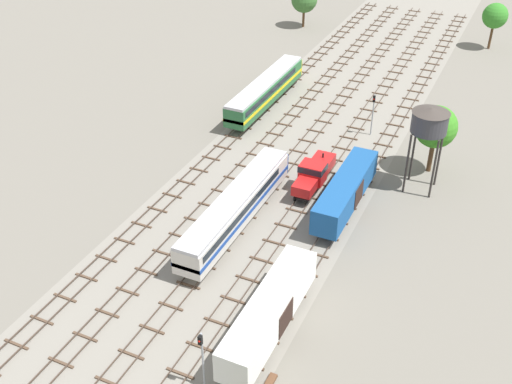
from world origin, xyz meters
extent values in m
plane|color=slate|center=(0.00, 56.00, 0.00)|extent=(480.00, 480.00, 0.00)
cube|color=gray|center=(0.00, 56.00, 0.00)|extent=(22.01, 176.00, 0.01)
cube|color=#47382D|center=(-9.72, 57.00, 0.22)|extent=(0.07, 126.00, 0.15)
cube|color=#47382D|center=(-8.29, 57.00, 0.22)|extent=(0.07, 126.00, 0.15)
cube|color=brown|center=(-9.00, 16.50, 0.07)|extent=(2.40, 0.22, 0.14)
cube|color=brown|center=(-9.00, 19.50, 0.07)|extent=(2.40, 0.22, 0.14)
cube|color=brown|center=(-9.00, 22.50, 0.07)|extent=(2.40, 0.22, 0.14)
cube|color=brown|center=(-9.00, 25.50, 0.07)|extent=(2.40, 0.22, 0.14)
cube|color=brown|center=(-9.00, 28.50, 0.07)|extent=(2.40, 0.22, 0.14)
cube|color=brown|center=(-9.00, 31.50, 0.07)|extent=(2.40, 0.22, 0.14)
cube|color=brown|center=(-9.00, 34.50, 0.07)|extent=(2.40, 0.22, 0.14)
cube|color=brown|center=(-9.00, 37.50, 0.07)|extent=(2.40, 0.22, 0.14)
cube|color=brown|center=(-9.00, 40.50, 0.07)|extent=(2.40, 0.22, 0.14)
cube|color=brown|center=(-9.00, 43.50, 0.07)|extent=(2.40, 0.22, 0.14)
cube|color=brown|center=(-9.00, 46.50, 0.07)|extent=(2.40, 0.22, 0.14)
cube|color=brown|center=(-9.00, 49.50, 0.07)|extent=(2.40, 0.22, 0.14)
cube|color=brown|center=(-9.00, 52.50, 0.07)|extent=(2.40, 0.22, 0.14)
cube|color=brown|center=(-9.00, 55.50, 0.07)|extent=(2.40, 0.22, 0.14)
cube|color=brown|center=(-9.00, 58.50, 0.07)|extent=(2.40, 0.22, 0.14)
cube|color=brown|center=(-9.00, 61.50, 0.07)|extent=(2.40, 0.22, 0.14)
cube|color=brown|center=(-9.00, 64.50, 0.07)|extent=(2.40, 0.22, 0.14)
cube|color=brown|center=(-9.00, 67.50, 0.07)|extent=(2.40, 0.22, 0.14)
cube|color=brown|center=(-9.00, 70.50, 0.07)|extent=(2.40, 0.22, 0.14)
cube|color=brown|center=(-9.00, 73.50, 0.07)|extent=(2.40, 0.22, 0.14)
cube|color=brown|center=(-9.00, 76.50, 0.07)|extent=(2.40, 0.22, 0.14)
cube|color=brown|center=(-9.00, 79.50, 0.07)|extent=(2.40, 0.22, 0.14)
cube|color=brown|center=(-9.00, 82.50, 0.07)|extent=(2.40, 0.22, 0.14)
cube|color=brown|center=(-9.00, 85.50, 0.07)|extent=(2.40, 0.22, 0.14)
cube|color=brown|center=(-9.00, 88.50, 0.07)|extent=(2.40, 0.22, 0.14)
cube|color=brown|center=(-9.00, 91.50, 0.07)|extent=(2.40, 0.22, 0.14)
cube|color=brown|center=(-9.00, 94.50, 0.07)|extent=(2.40, 0.22, 0.14)
cube|color=brown|center=(-9.00, 97.50, 0.07)|extent=(2.40, 0.22, 0.14)
cube|color=brown|center=(-9.00, 100.50, 0.07)|extent=(2.40, 0.22, 0.14)
cube|color=brown|center=(-9.00, 103.50, 0.07)|extent=(2.40, 0.22, 0.14)
cube|color=brown|center=(-9.00, 106.50, 0.07)|extent=(2.40, 0.22, 0.14)
cube|color=brown|center=(-9.00, 109.50, 0.07)|extent=(2.40, 0.22, 0.14)
cube|color=brown|center=(-9.00, 112.50, 0.07)|extent=(2.40, 0.22, 0.14)
cube|color=brown|center=(-9.00, 115.50, 0.07)|extent=(2.40, 0.22, 0.14)
cube|color=brown|center=(-9.00, 118.50, 0.07)|extent=(2.40, 0.22, 0.14)
cube|color=#47382D|center=(-5.22, 57.00, 0.22)|extent=(0.07, 126.00, 0.15)
cube|color=#47382D|center=(-3.78, 57.00, 0.22)|extent=(0.07, 126.00, 0.15)
cube|color=brown|center=(-4.50, 16.50, 0.07)|extent=(2.40, 0.22, 0.14)
cube|color=brown|center=(-4.50, 19.50, 0.07)|extent=(2.40, 0.22, 0.14)
cube|color=brown|center=(-4.50, 22.50, 0.07)|extent=(2.40, 0.22, 0.14)
cube|color=brown|center=(-4.50, 25.50, 0.07)|extent=(2.40, 0.22, 0.14)
cube|color=brown|center=(-4.50, 28.50, 0.07)|extent=(2.40, 0.22, 0.14)
cube|color=brown|center=(-4.50, 31.50, 0.07)|extent=(2.40, 0.22, 0.14)
cube|color=brown|center=(-4.50, 34.50, 0.07)|extent=(2.40, 0.22, 0.14)
cube|color=brown|center=(-4.50, 37.50, 0.07)|extent=(2.40, 0.22, 0.14)
cube|color=brown|center=(-4.50, 40.50, 0.07)|extent=(2.40, 0.22, 0.14)
cube|color=brown|center=(-4.50, 43.50, 0.07)|extent=(2.40, 0.22, 0.14)
cube|color=brown|center=(-4.50, 46.50, 0.07)|extent=(2.40, 0.22, 0.14)
cube|color=brown|center=(-4.50, 49.50, 0.07)|extent=(2.40, 0.22, 0.14)
cube|color=brown|center=(-4.50, 52.50, 0.07)|extent=(2.40, 0.22, 0.14)
cube|color=brown|center=(-4.50, 55.50, 0.07)|extent=(2.40, 0.22, 0.14)
cube|color=brown|center=(-4.50, 58.50, 0.07)|extent=(2.40, 0.22, 0.14)
cube|color=brown|center=(-4.50, 61.50, 0.07)|extent=(2.40, 0.22, 0.14)
cube|color=brown|center=(-4.50, 64.50, 0.07)|extent=(2.40, 0.22, 0.14)
cube|color=brown|center=(-4.50, 67.50, 0.07)|extent=(2.40, 0.22, 0.14)
cube|color=brown|center=(-4.50, 70.50, 0.07)|extent=(2.40, 0.22, 0.14)
cube|color=brown|center=(-4.50, 73.50, 0.07)|extent=(2.40, 0.22, 0.14)
cube|color=brown|center=(-4.50, 76.50, 0.07)|extent=(2.40, 0.22, 0.14)
cube|color=brown|center=(-4.50, 79.50, 0.07)|extent=(2.40, 0.22, 0.14)
cube|color=brown|center=(-4.50, 82.50, 0.07)|extent=(2.40, 0.22, 0.14)
cube|color=brown|center=(-4.50, 85.50, 0.07)|extent=(2.40, 0.22, 0.14)
cube|color=brown|center=(-4.50, 88.50, 0.07)|extent=(2.40, 0.22, 0.14)
cube|color=brown|center=(-4.50, 91.50, 0.07)|extent=(2.40, 0.22, 0.14)
cube|color=brown|center=(-4.50, 94.50, 0.07)|extent=(2.40, 0.22, 0.14)
cube|color=brown|center=(-4.50, 97.50, 0.07)|extent=(2.40, 0.22, 0.14)
cube|color=brown|center=(-4.50, 100.50, 0.07)|extent=(2.40, 0.22, 0.14)
cube|color=brown|center=(-4.50, 103.50, 0.07)|extent=(2.40, 0.22, 0.14)
cube|color=brown|center=(-4.50, 106.50, 0.07)|extent=(2.40, 0.22, 0.14)
cube|color=brown|center=(-4.50, 109.50, 0.07)|extent=(2.40, 0.22, 0.14)
cube|color=brown|center=(-4.50, 112.50, 0.07)|extent=(2.40, 0.22, 0.14)
cube|color=brown|center=(-4.50, 115.50, 0.07)|extent=(2.40, 0.22, 0.14)
cube|color=brown|center=(-4.50, 118.50, 0.07)|extent=(2.40, 0.22, 0.14)
cube|color=#47382D|center=(-0.72, 57.00, 0.22)|extent=(0.07, 126.00, 0.15)
cube|color=#47382D|center=(0.72, 57.00, 0.22)|extent=(0.07, 126.00, 0.15)
cube|color=brown|center=(0.00, 16.50, 0.07)|extent=(2.40, 0.22, 0.14)
cube|color=brown|center=(0.00, 19.50, 0.07)|extent=(2.40, 0.22, 0.14)
cube|color=brown|center=(0.00, 22.50, 0.07)|extent=(2.40, 0.22, 0.14)
cube|color=brown|center=(0.00, 25.50, 0.07)|extent=(2.40, 0.22, 0.14)
cube|color=brown|center=(0.00, 28.50, 0.07)|extent=(2.40, 0.22, 0.14)
cube|color=brown|center=(0.00, 31.50, 0.07)|extent=(2.40, 0.22, 0.14)
cube|color=brown|center=(0.00, 34.50, 0.07)|extent=(2.40, 0.22, 0.14)
cube|color=brown|center=(0.00, 37.50, 0.07)|extent=(2.40, 0.22, 0.14)
cube|color=brown|center=(0.00, 40.50, 0.07)|extent=(2.40, 0.22, 0.14)
cube|color=brown|center=(0.00, 43.50, 0.07)|extent=(2.40, 0.22, 0.14)
cube|color=brown|center=(0.00, 46.50, 0.07)|extent=(2.40, 0.22, 0.14)
cube|color=brown|center=(0.00, 49.50, 0.07)|extent=(2.40, 0.22, 0.14)
cube|color=brown|center=(0.00, 52.50, 0.07)|extent=(2.40, 0.22, 0.14)
cube|color=brown|center=(0.00, 55.50, 0.07)|extent=(2.40, 0.22, 0.14)
cube|color=brown|center=(0.00, 58.50, 0.07)|extent=(2.40, 0.22, 0.14)
cube|color=brown|center=(0.00, 61.50, 0.07)|extent=(2.40, 0.22, 0.14)
cube|color=brown|center=(0.00, 64.50, 0.07)|extent=(2.40, 0.22, 0.14)
cube|color=brown|center=(0.00, 67.50, 0.07)|extent=(2.40, 0.22, 0.14)
cube|color=brown|center=(0.00, 70.50, 0.07)|extent=(2.40, 0.22, 0.14)
cube|color=brown|center=(0.00, 73.50, 0.07)|extent=(2.40, 0.22, 0.14)
cube|color=brown|center=(0.00, 76.50, 0.07)|extent=(2.40, 0.22, 0.14)
cube|color=brown|center=(0.00, 79.50, 0.07)|extent=(2.40, 0.22, 0.14)
cube|color=brown|center=(0.00, 82.50, 0.07)|extent=(2.40, 0.22, 0.14)
cube|color=brown|center=(0.00, 85.50, 0.07)|extent=(2.40, 0.22, 0.14)
cube|color=brown|center=(0.00, 88.50, 0.07)|extent=(2.40, 0.22, 0.14)
cube|color=brown|center=(0.00, 91.50, 0.07)|extent=(2.40, 0.22, 0.14)
cube|color=brown|center=(0.00, 94.50, 0.07)|extent=(2.40, 0.22, 0.14)
cube|color=brown|center=(0.00, 97.50, 0.07)|extent=(2.40, 0.22, 0.14)
cube|color=brown|center=(0.00, 100.50, 0.07)|extent=(2.40, 0.22, 0.14)
cube|color=brown|center=(0.00, 103.50, 0.07)|extent=(2.40, 0.22, 0.14)
cube|color=brown|center=(0.00, 106.50, 0.07)|extent=(2.40, 0.22, 0.14)
cube|color=brown|center=(0.00, 109.50, 0.07)|extent=(2.40, 0.22, 0.14)
cube|color=brown|center=(0.00, 112.50, 0.07)|extent=(2.40, 0.22, 0.14)
cube|color=brown|center=(0.00, 115.50, 0.07)|extent=(2.40, 0.22, 0.14)
cube|color=brown|center=(0.00, 118.50, 0.07)|extent=(2.40, 0.22, 0.14)
cube|color=#47382D|center=(3.78, 57.00, 0.22)|extent=(0.07, 126.00, 0.15)
cube|color=#47382D|center=(5.22, 57.00, 0.22)|extent=(0.07, 126.00, 0.15)
cube|color=brown|center=(4.50, 19.50, 0.07)|extent=(2.40, 0.22, 0.14)
cube|color=brown|center=(4.50, 22.50, 0.07)|extent=(2.40, 0.22, 0.14)
cube|color=brown|center=(4.50, 25.50, 0.07)|extent=(2.40, 0.22, 0.14)
cube|color=brown|center=(4.50, 28.50, 0.07)|extent=(2.40, 0.22, 0.14)
cube|color=brown|center=(4.50, 31.50, 0.07)|extent=(2.40, 0.22, 0.14)
cube|color=brown|center=(4.50, 34.50, 0.07)|extent=(2.40, 0.22, 0.14)
cube|color=brown|center=(4.50, 37.50, 0.07)|extent=(2.40, 0.22, 0.14)
cube|color=brown|center=(4.50, 40.50, 0.07)|extent=(2.40, 0.22, 0.14)
cube|color=brown|center=(4.50, 43.50, 0.07)|extent=(2.40, 0.22, 0.14)
cube|color=brown|center=(4.50, 46.50, 0.07)|extent=(2.40, 0.22, 0.14)
cube|color=brown|center=(4.50, 49.50, 0.07)|extent=(2.40, 0.22, 0.14)
cube|color=brown|center=(4.50, 52.50, 0.07)|extent=(2.40, 0.22, 0.14)
cube|color=brown|center=(4.50, 55.50, 0.07)|extent=(2.40, 0.22, 0.14)
cube|color=brown|center=(4.50, 58.50, 0.07)|extent=(2.40, 0.22, 0.14)
cube|color=brown|center=(4.50, 61.50, 0.07)|extent=(2.40, 0.22, 0.14)
cube|color=brown|center=(4.50, 64.50, 0.07)|extent=(2.40, 0.22, 0.14)
cube|color=brown|center=(4.50, 67.50, 0.07)|extent=(2.40, 0.22, 0.14)
cube|color=brown|center=(4.50, 70.50, 0.07)|extent=(2.40, 0.22, 0.14)
cube|color=brown|center=(4.50, 73.50, 0.07)|extent=(2.40, 0.22, 0.14)
cube|color=brown|center=(4.50, 76.50, 0.07)|extent=(2.40, 0.22, 0.14)
cube|color=brown|center=(4.50, 79.50, 0.07)|extent=(2.40, 0.22, 0.14)
cube|color=brown|center=(4.50, 82.50, 0.07)|extent=(2.40, 0.22, 0.14)
cube|color=brown|center=(4.50, 85.50, 0.07)|extent=(2.40, 0.22, 0.14)
cube|color=brown|center=(4.50, 88.50, 0.07)|extent=(2.40, 0.22, 0.14)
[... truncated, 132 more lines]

